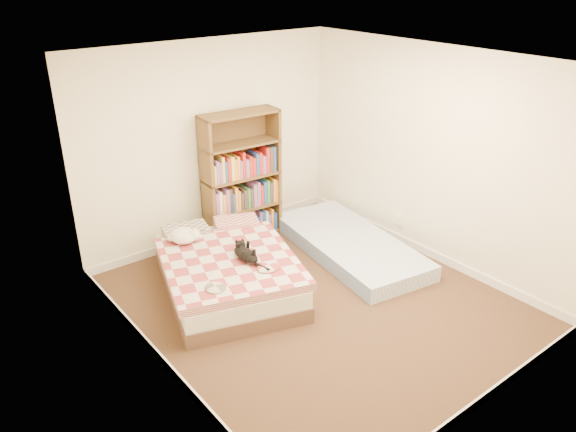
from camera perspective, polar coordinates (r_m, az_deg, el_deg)
room at (r=5.47m, az=3.02°, el=1.88°), size 3.51×4.01×2.51m
bed at (r=6.18m, az=-6.34°, el=-5.47°), size 1.79×2.15×0.49m
bookshelf at (r=7.17m, az=-4.80°, el=2.30°), size 1.01×0.40×1.65m
floor_mattress at (r=6.97m, az=6.28°, el=-2.94°), size 1.30×2.29×0.19m
black_cat at (r=5.90m, az=-4.43°, el=-3.82°), size 0.28×0.62×0.14m
white_dog at (r=6.32m, az=-10.47°, el=-1.97°), size 0.33×0.33×0.16m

